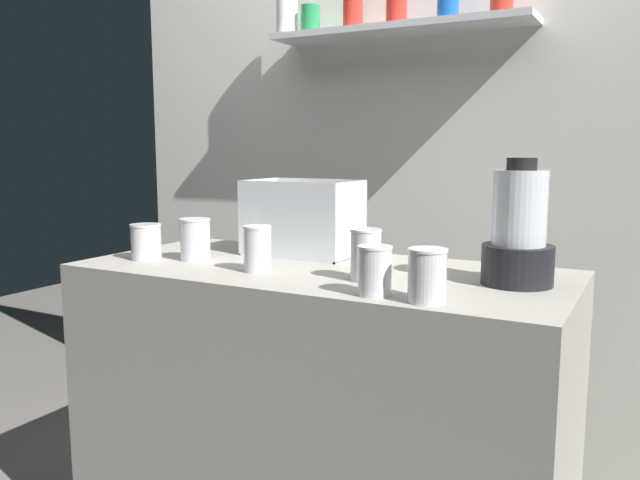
{
  "coord_description": "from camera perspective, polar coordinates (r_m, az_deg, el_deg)",
  "views": [
    {
      "loc": [
        0.85,
        -1.58,
        1.24
      ],
      "look_at": [
        0.0,
        0.0,
        0.98
      ],
      "focal_mm": 35.73,
      "sensor_mm": 36.0,
      "label": 1
    }
  ],
  "objects": [
    {
      "name": "juice_cup_carrot_far_right",
      "position": [
        1.48,
        4.92,
        -3.04
      ],
      "size": [
        0.08,
        0.08,
        0.12
      ],
      "color": "white",
      "rests_on": "counter"
    },
    {
      "name": "juice_cup_carrot_rightmost",
      "position": [
        1.43,
        9.57,
        -3.47
      ],
      "size": [
        0.09,
        0.09,
        0.12
      ],
      "color": "white",
      "rests_on": "counter"
    },
    {
      "name": "carrot_display_bin",
      "position": [
        2.05,
        -1.45,
        0.75
      ],
      "size": [
        0.34,
        0.23,
        0.24
      ],
      "color": "white",
      "rests_on": "counter"
    },
    {
      "name": "juice_cup_mango_right",
      "position": [
        1.64,
        4.12,
        -1.65
      ],
      "size": [
        0.08,
        0.08,
        0.13
      ],
      "color": "white",
      "rests_on": "counter"
    },
    {
      "name": "back_wall_unit",
      "position": [
        2.5,
        8.44,
        8.72
      ],
      "size": [
        2.6,
        0.24,
        2.5
      ],
      "color": "silver",
      "rests_on": "ground_plane"
    },
    {
      "name": "juice_cup_mango_left",
      "position": [
        1.98,
        -11.12,
        -0.14
      ],
      "size": [
        0.09,
        0.09,
        0.13
      ],
      "color": "white",
      "rests_on": "counter"
    },
    {
      "name": "juice_cup_pomegranate_middle",
      "position": [
        1.77,
        -5.63,
        -0.99
      ],
      "size": [
        0.08,
        0.08,
        0.13
      ],
      "color": "white",
      "rests_on": "counter"
    },
    {
      "name": "juice_cup_beet_far_left",
      "position": [
        2.03,
        -15.31,
        -0.29
      ],
      "size": [
        0.09,
        0.09,
        0.11
      ],
      "color": "white",
      "rests_on": "counter"
    },
    {
      "name": "counter",
      "position": [
        1.96,
        -0.0,
        -15.52
      ],
      "size": [
        1.4,
        0.64,
        0.9
      ],
      "primitive_type": "cube",
      "color": "#9E998E",
      "rests_on": "ground_plane"
    },
    {
      "name": "blender_pitcher",
      "position": [
        1.66,
        17.37,
        0.47
      ],
      "size": [
        0.18,
        0.18,
        0.32
      ],
      "color": "black",
      "rests_on": "counter"
    }
  ]
}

